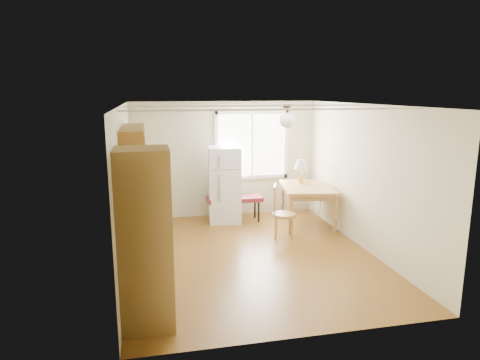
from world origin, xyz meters
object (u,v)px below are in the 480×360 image
object	(u,v)px
bench	(234,200)
dining_table	(308,191)
refrigerator	(224,184)
chair	(279,208)

from	to	relation	value
bench	dining_table	world-z (taller)	dining_table
refrigerator	dining_table	bearing A→B (deg)	-17.71
refrigerator	bench	xyz separation A→B (m)	(0.20, -0.09, -0.32)
dining_table	chair	world-z (taller)	chair
bench	dining_table	bearing A→B (deg)	-21.90
dining_table	chair	size ratio (longest dim) A/B	1.48
refrigerator	dining_table	world-z (taller)	refrigerator
refrigerator	dining_table	size ratio (longest dim) A/B	1.07
bench	chair	xyz separation A→B (m)	(0.61, -1.17, 0.10)
dining_table	chair	distance (m)	1.00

